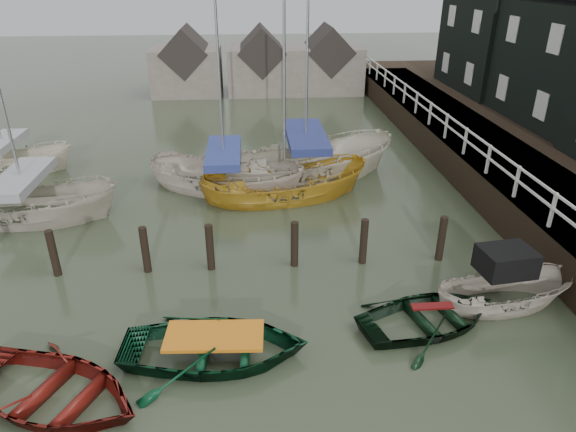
{
  "coord_description": "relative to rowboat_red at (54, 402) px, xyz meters",
  "views": [
    {
      "loc": [
        0.02,
        -9.75,
        7.83
      ],
      "look_at": [
        1.04,
        3.41,
        1.4
      ],
      "focal_mm": 32.0,
      "sensor_mm": 36.0,
      "label": 1
    }
  ],
  "objects": [
    {
      "name": "ground",
      "position": [
        4.05,
        1.83,
        0.0
      ],
      "size": [
        120.0,
        120.0,
        0.0
      ],
      "primitive_type": "plane",
      "color": "#2C3421",
      "rests_on": "ground"
    },
    {
      "name": "pier",
      "position": [
        13.53,
        11.83,
        0.71
      ],
      "size": [
        3.04,
        32.0,
        2.7
      ],
      "color": "black",
      "rests_on": "ground"
    },
    {
      "name": "mooring_pilings",
      "position": [
        2.94,
        4.83,
        0.5
      ],
      "size": [
        13.72,
        0.22,
        1.8
      ],
      "color": "black",
      "rests_on": "ground"
    },
    {
      "name": "far_sheds",
      "position": [
        4.89,
        27.83,
        1.86
      ],
      "size": [
        14.0,
        4.08,
        4.39
      ],
      "color": "#665B51",
      "rests_on": "ground"
    },
    {
      "name": "rowboat_red",
      "position": [
        0.0,
        0.0,
        0.0
      ],
      "size": [
        4.77,
        4.23,
        0.82
      ],
      "primitive_type": "imported",
      "rotation": [
        0.0,
        0.0,
        1.13
      ],
      "color": "#5D120D",
      "rests_on": "ground"
    },
    {
      "name": "rowboat_green",
      "position": [
        3.16,
        1.06,
        0.0
      ],
      "size": [
        4.28,
        3.17,
        0.85
      ],
      "primitive_type": "imported",
      "rotation": [
        0.0,
        0.0,
        1.51
      ],
      "color": "#08321A",
      "rests_on": "ground"
    },
    {
      "name": "rowboat_dkgreen",
      "position": [
        8.28,
        1.82,
        0.0
      ],
      "size": [
        4.14,
        3.42,
        0.74
      ],
      "primitive_type": "imported",
      "rotation": [
        0.0,
        0.0,
        1.84
      ],
      "color": "black",
      "rests_on": "ground"
    },
    {
      "name": "motorboat",
      "position": [
        10.4,
        2.53,
        0.12
      ],
      "size": [
        3.81,
        1.82,
        2.2
      ],
      "rotation": [
        0.0,
        0.0,
        1.69
      ],
      "color": "beige",
      "rests_on": "ground"
    },
    {
      "name": "sailboat_a",
      "position": [
        -3.6,
        8.67,
        0.06
      ],
      "size": [
        6.41,
        2.68,
        11.53
      ],
      "rotation": [
        0.0,
        0.0,
        1.52
      ],
      "color": "#BAB29F",
      "rests_on": "ground"
    },
    {
      "name": "sailboat_b",
      "position": [
        3.08,
        10.7,
        0.06
      ],
      "size": [
        6.83,
        4.76,
        11.77
      ],
      "rotation": [
        0.0,
        0.0,
        1.16
      ],
      "color": "beige",
      "rests_on": "ground"
    },
    {
      "name": "sailboat_c",
      "position": [
        5.32,
        9.81,
        0.01
      ],
      "size": [
        6.61,
        3.31,
        11.02
      ],
      "rotation": [
        0.0,
        0.0,
        1.72
      ],
      "color": "#BE8F23",
      "rests_on": "ground"
    },
    {
      "name": "sailboat_d",
      "position": [
        6.32,
        11.73,
        0.06
      ],
      "size": [
        8.08,
        4.59,
        13.53
      ],
      "rotation": [
        0.0,
        0.0,
        1.81
      ],
      "color": "beige",
      "rests_on": "ground"
    },
    {
      "name": "sailboat_e",
      "position": [
        -6.17,
        13.36,
        0.06
      ],
      "size": [
        5.54,
        2.3,
        9.1
      ],
      "rotation": [
        0.0,
        0.0,
        1.62
      ],
      "color": "beige",
      "rests_on": "ground"
    }
  ]
}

